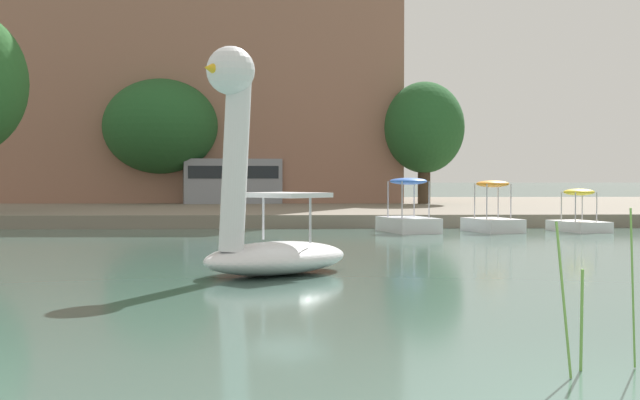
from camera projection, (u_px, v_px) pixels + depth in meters
shore_bank_far at (339, 208)px, 39.86m from camera, size 124.01×24.15×0.42m
swan_boat at (265, 218)px, 14.55m from camera, size 3.17×3.17×3.67m
pedal_boat_yellow at (579, 219)px, 26.30m from camera, size 1.52×2.10×1.27m
pedal_boat_orange at (493, 218)px, 26.09m from camera, size 1.59×2.14×1.51m
pedal_boat_blue at (408, 216)px, 26.01m from camera, size 1.73×2.39×1.59m
tree_sapling_by_fence at (161, 127)px, 39.81m from camera, size 7.27×7.22×5.58m
tree_broadleaf_behind_dock at (424, 128)px, 39.37m from camera, size 3.67×4.34×5.40m
parked_van at (232, 179)px, 39.98m from camera, size 4.57×2.49×1.99m
apartment_block at (197, 46)px, 44.07m from camera, size 20.15×10.10×15.34m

